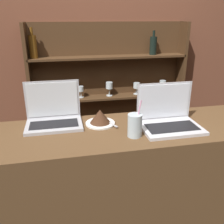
{
  "coord_description": "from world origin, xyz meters",
  "views": [
    {
      "loc": [
        -0.34,
        -1.01,
        1.65
      ],
      "look_at": [
        -0.07,
        0.28,
        1.15
      ],
      "focal_mm": 40.0,
      "sensor_mm": 36.0,
      "label": 1
    }
  ],
  "objects": [
    {
      "name": "laptop_far",
      "position": [
        0.26,
        0.24,
        1.1
      ],
      "size": [
        0.34,
        0.25,
        0.24
      ],
      "color": "silver",
      "rests_on": "bar_counter"
    },
    {
      "name": "back_wall",
      "position": [
        0.0,
        1.5,
        1.35
      ],
      "size": [
        7.0,
        0.06,
        2.7
      ],
      "color": "brown",
      "rests_on": "ground_plane"
    },
    {
      "name": "cake_plate",
      "position": [
        -0.13,
        0.35,
        1.09
      ],
      "size": [
        0.18,
        0.18,
        0.09
      ],
      "color": "white",
      "rests_on": "bar_counter"
    },
    {
      "name": "water_glass",
      "position": [
        0.03,
        0.15,
        1.11
      ],
      "size": [
        0.08,
        0.08,
        0.2
      ],
      "color": "silver",
      "rests_on": "bar_counter"
    },
    {
      "name": "back_shelf",
      "position": [
        0.13,
        1.42,
        0.84
      ],
      "size": [
        1.55,
        0.18,
        1.6
      ],
      "color": "#472D19",
      "rests_on": "ground_plane"
    },
    {
      "name": "bar_counter",
      "position": [
        0.0,
        0.25,
        0.52
      ],
      "size": [
        1.8,
        0.5,
        1.05
      ],
      "color": "brown",
      "rests_on": "ground_plane"
    },
    {
      "name": "laptop_near",
      "position": [
        -0.4,
        0.41,
        1.1
      ],
      "size": [
        0.32,
        0.22,
        0.25
      ],
      "color": "#ADADB2",
      "rests_on": "bar_counter"
    }
  ]
}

